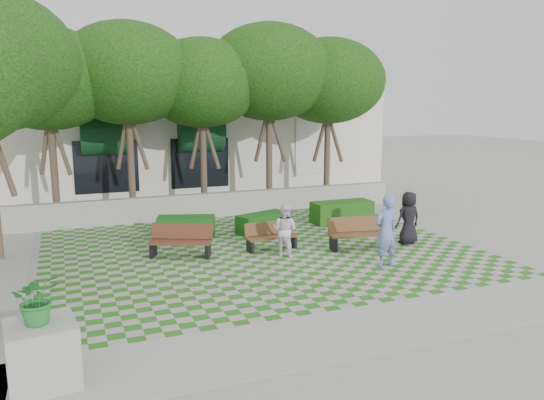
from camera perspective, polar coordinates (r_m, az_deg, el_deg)
name	(u,v)px	position (r m, az deg, el deg)	size (l,w,h in m)	color
ground	(275,261)	(14.50, 0.36, -6.59)	(90.00, 90.00, 0.00)	gray
lawn	(262,251)	(15.39, -1.05, -5.55)	(12.00, 12.00, 0.00)	#2B721E
sidewalk_south	(368,328)	(10.56, 10.25, -13.41)	(16.00, 2.00, 0.01)	#9E9B93
retaining_wall	(214,205)	(20.11, -6.29, -0.51)	(15.00, 0.36, 0.90)	#9E9B93
bench_east	(358,234)	(15.82, 9.24, -3.60)	(1.83, 0.87, 0.92)	brown
bench_mid	(271,236)	(15.53, -0.11, -3.94)	(1.55, 0.58, 0.81)	#54361D
bench_west	(181,241)	(15.02, -9.78, -4.40)	(1.81, 1.24, 0.91)	#532A1C
hedge_east	(342,212)	(19.17, 7.53, -1.28)	(2.19, 0.87, 0.77)	#1C4A13
hedge_midright	(263,223)	(17.62, -1.02, -2.46)	(1.78, 0.71, 0.62)	#124512
hedge_midleft	(186,226)	(17.34, -9.20, -2.79)	(1.82, 0.73, 0.64)	#144B15
planter_front	(41,341)	(8.95, -23.59, -13.68)	(1.11, 1.11, 1.77)	#9E9B93
person_blue	(386,231)	(14.10, 12.16, -3.27)	(0.70, 0.46, 1.92)	#6C82C5
person_dark	(408,218)	(16.56, 14.47, -1.88)	(0.79, 0.51, 1.61)	black
person_white	(285,230)	(14.80, 1.40, -3.23)	(0.72, 0.56, 1.49)	white
tree_row	(161,75)	(19.12, -11.90, 13.02)	(17.70, 13.40, 7.41)	#47382B
building	(189,137)	(27.67, -8.89, 6.73)	(18.00, 8.92, 5.15)	silver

